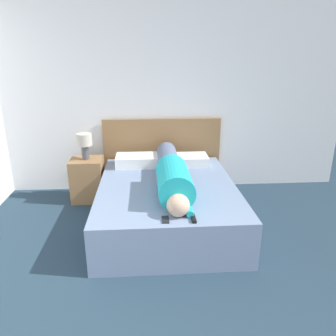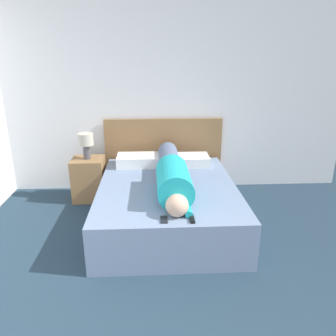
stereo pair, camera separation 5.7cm
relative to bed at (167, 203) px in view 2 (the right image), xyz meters
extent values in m
cube|color=white|center=(-0.08, 1.14, 1.06)|extent=(5.39, 0.06, 2.60)
cube|color=#7589A8|center=(0.00, 0.00, 0.00)|extent=(1.55, 1.98, 0.48)
cube|color=olive|center=(0.00, 1.07, 0.28)|extent=(1.67, 0.04, 1.04)
cube|color=olive|center=(-1.03, 0.73, 0.05)|extent=(0.42, 0.40, 0.58)
cylinder|color=#4C4C51|center=(-1.03, 0.73, 0.43)|extent=(0.09, 0.09, 0.19)
cylinder|color=beige|center=(-1.03, 0.73, 0.60)|extent=(0.20, 0.20, 0.16)
sphere|color=#DBB293|center=(0.05, -0.78, 0.35)|extent=(0.21, 0.21, 0.21)
cylinder|color=#1EADB7|center=(0.05, -0.34, 0.42)|extent=(0.35, 0.74, 0.35)
cylinder|color=slate|center=(0.05, 0.46, 0.37)|extent=(0.26, 0.88, 0.26)
cylinder|color=#1EADB7|center=(0.15, -0.73, 0.28)|extent=(0.07, 0.22, 0.07)
cube|color=white|center=(-0.33, 0.69, 0.31)|extent=(0.61, 0.36, 0.14)
cube|color=white|center=(0.30, 0.69, 0.30)|extent=(0.58, 0.36, 0.13)
cube|color=black|center=(0.18, -0.86, 0.25)|extent=(0.04, 0.15, 0.02)
cube|color=black|center=(-0.07, -0.85, 0.25)|extent=(0.06, 0.13, 0.01)
camera|label=1|loc=(-0.23, -3.46, 1.65)|focal=35.00mm
camera|label=2|loc=(-0.18, -3.47, 1.65)|focal=35.00mm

